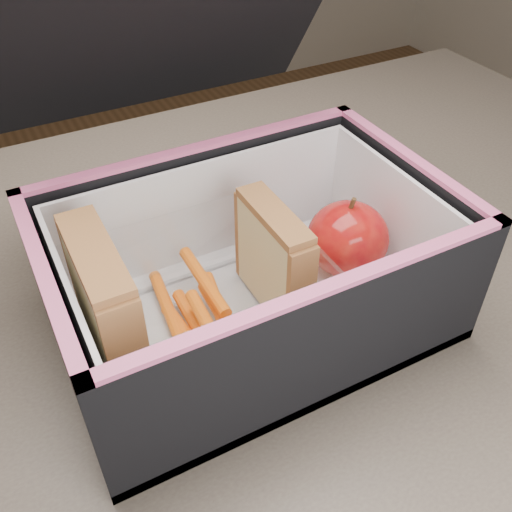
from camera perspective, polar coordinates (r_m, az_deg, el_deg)
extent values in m
cube|color=brown|center=(0.55, -0.47, -5.23)|extent=(1.20, 0.80, 0.03)
cube|color=#382D26|center=(1.26, 14.61, 1.44)|extent=(0.05, 0.05, 0.72)
cube|color=black|center=(0.53, -9.40, 21.31)|extent=(0.31, 0.12, 0.17)
cube|color=beige|center=(0.44, -15.73, -5.72)|extent=(0.01, 0.10, 0.11)
cube|color=#B55D66|center=(0.44, -14.56, -5.75)|extent=(0.01, 0.10, 0.10)
cube|color=beige|center=(0.44, -13.57, -5.01)|extent=(0.01, 0.10, 0.11)
cube|color=brown|center=(0.40, -15.97, 0.28)|extent=(0.03, 0.10, 0.01)
cube|color=beige|center=(0.47, 0.95, -0.81)|extent=(0.01, 0.09, 0.09)
cube|color=#B55D66|center=(0.48, 1.72, -0.86)|extent=(0.01, 0.08, 0.08)
cube|color=beige|center=(0.48, 2.49, -0.27)|extent=(0.01, 0.09, 0.09)
cube|color=brown|center=(0.45, 1.85, 4.12)|extent=(0.02, 0.09, 0.01)
cylinder|color=orange|center=(0.48, -5.95, -7.06)|extent=(0.01, 0.09, 0.01)
cylinder|color=orange|center=(0.48, -3.69, -5.45)|extent=(0.03, 0.09, 0.01)
cylinder|color=orange|center=(0.49, -5.20, -2.51)|extent=(0.01, 0.09, 0.01)
cylinder|color=orange|center=(0.50, -8.85, -5.07)|extent=(0.02, 0.09, 0.01)
cylinder|color=orange|center=(0.47, -3.26, -6.27)|extent=(0.01, 0.09, 0.01)
cylinder|color=orange|center=(0.45, -4.58, -7.40)|extent=(0.02, 0.09, 0.01)
cylinder|color=orange|center=(0.47, -6.48, -8.40)|extent=(0.02, 0.09, 0.01)
cube|color=white|center=(0.54, 7.99, -1.24)|extent=(0.10, 0.11, 0.01)
ellipsoid|color=#8D000D|center=(0.52, 9.15, 1.72)|extent=(0.10, 0.10, 0.07)
cylinder|color=#453018|center=(0.49, 9.61, 5.16)|extent=(0.01, 0.01, 0.01)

